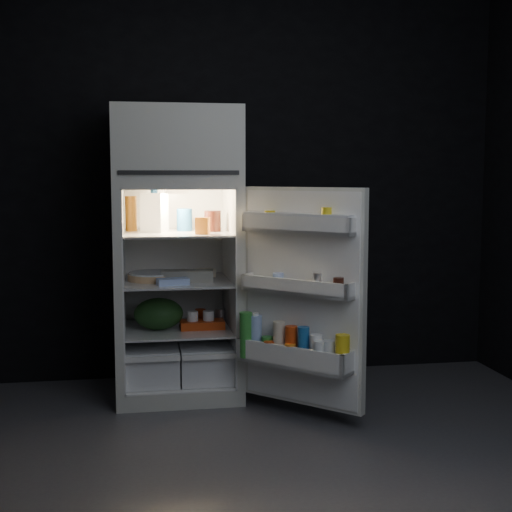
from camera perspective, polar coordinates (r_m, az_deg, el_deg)
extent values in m
cube|color=#4B4B50|center=(3.45, -0.75, -17.03)|extent=(4.00, 3.40, 0.00)
cube|color=black|center=(4.85, -3.90, 6.17)|extent=(4.00, 0.00, 2.70)
cube|color=black|center=(1.50, 9.26, 5.49)|extent=(4.00, 0.00, 2.70)
cube|color=silver|center=(4.62, -6.23, -10.21)|extent=(0.76, 0.70, 0.10)
cube|color=silver|center=(4.47, -10.88, -2.31)|extent=(0.05, 0.70, 1.20)
cube|color=silver|center=(4.51, -1.83, -2.12)|extent=(0.05, 0.70, 1.20)
cube|color=white|center=(4.80, -6.56, -1.65)|extent=(0.66, 0.05, 1.20)
cube|color=silver|center=(4.43, -6.43, 5.86)|extent=(0.76, 0.70, 0.06)
cube|color=silver|center=(4.43, -6.47, 8.96)|extent=(0.76, 0.70, 0.42)
cube|color=black|center=(4.08, -6.16, 6.66)|extent=(0.68, 0.01, 0.02)
cube|color=white|center=(4.45, -10.51, -2.35)|extent=(0.01, 0.65, 1.20)
cube|color=white|center=(4.49, -2.15, -2.18)|extent=(0.01, 0.65, 1.20)
cube|color=white|center=(4.41, -6.41, 5.41)|extent=(0.66, 0.65, 0.01)
cube|color=white|center=(4.58, -6.22, -9.66)|extent=(0.66, 0.65, 0.01)
cube|color=white|center=(4.42, -6.36, 1.83)|extent=(0.65, 0.63, 0.01)
cube|color=white|center=(4.45, -6.32, -2.02)|extent=(0.65, 0.63, 0.01)
cube|color=white|center=(4.51, -6.27, -5.79)|extent=(0.65, 0.63, 0.01)
cube|color=white|center=(4.57, -8.34, -8.24)|extent=(0.32, 0.59, 0.22)
cube|color=white|center=(4.58, -4.17, -8.13)|extent=(0.32, 0.59, 0.22)
cube|color=white|center=(4.23, -8.26, -8.17)|extent=(0.32, 0.02, 0.03)
cube|color=white|center=(4.25, -3.76, -8.05)|extent=(0.32, 0.02, 0.03)
cube|color=#FFE5B2|center=(4.36, -6.37, 5.12)|extent=(0.14, 0.14, 0.02)
cube|color=silver|center=(3.99, 3.82, -3.27)|extent=(0.58, 0.57, 1.22)
cube|color=white|center=(3.97, 3.61, -3.33)|extent=(0.52, 0.51, 1.18)
cube|color=white|center=(3.88, 3.32, 1.97)|extent=(0.55, 0.54, 0.02)
cube|color=white|center=(3.85, 3.05, 2.50)|extent=(0.50, 0.49, 0.10)
cube|color=white|center=(3.72, 7.66, 2.31)|extent=(0.08, 0.08, 0.10)
cube|color=white|center=(4.06, -0.64, 2.71)|extent=(0.08, 0.08, 0.10)
cube|color=white|center=(3.92, 3.25, -2.92)|extent=(0.55, 0.55, 0.02)
cube|color=white|center=(3.88, 2.94, -2.51)|extent=(0.50, 0.49, 0.09)
cube|color=white|center=(3.75, 7.55, -2.86)|extent=(0.08, 0.09, 0.09)
cube|color=white|center=(4.10, -0.68, -2.03)|extent=(0.08, 0.09, 0.09)
cube|color=white|center=(3.99, 3.06, -8.71)|extent=(0.58, 0.58, 0.02)
cube|color=white|center=(3.93, 2.60, -8.14)|extent=(0.50, 0.49, 0.13)
cube|color=white|center=(3.82, 7.32, -8.61)|extent=(0.11, 0.11, 0.13)
cube|color=white|center=(4.15, -0.83, -7.32)|extent=(0.11, 0.11, 0.13)
cube|color=white|center=(3.88, 3.33, 3.32)|extent=(0.53, 0.53, 0.02)
cylinder|color=yellow|center=(3.79, 5.65, 2.94)|extent=(0.08, 0.08, 0.13)
cylinder|color=black|center=(3.86, 3.83, 2.71)|extent=(0.08, 0.08, 0.08)
cylinder|color=yellow|center=(3.98, 1.12, 2.94)|extent=(0.08, 0.08, 0.10)
cylinder|color=black|center=(3.78, 6.61, -2.43)|extent=(0.08, 0.08, 0.09)
cylinder|color=white|center=(3.84, 4.91, -2.15)|extent=(0.07, 0.07, 0.11)
cylinder|color=#9AB6EE|center=(3.98, 1.78, -1.99)|extent=(0.08, 0.08, 0.09)
cylinder|color=yellow|center=(3.82, 6.93, -7.74)|extent=(0.11, 0.11, 0.20)
cylinder|color=silver|center=(3.86, 5.87, -7.89)|extent=(0.08, 0.08, 0.16)
cylinder|color=white|center=(3.90, 4.83, -7.58)|extent=(0.10, 0.10, 0.18)
cylinder|color=#1C589A|center=(3.93, 3.82, -7.20)|extent=(0.09, 0.09, 0.21)
cylinder|color=#BE3910|center=(3.97, 2.82, -7.09)|extent=(0.10, 0.10, 0.21)
cylinder|color=beige|center=(4.01, 1.85, -6.82)|extent=(0.10, 0.10, 0.22)
cylinder|color=#338C33|center=(4.07, 0.90, -7.34)|extent=(0.09, 0.09, 0.13)
cylinder|color=#9AB6EE|center=(4.10, -0.03, -6.43)|extent=(0.10, 0.10, 0.24)
cylinder|color=silver|center=(3.84, 5.05, -7.94)|extent=(0.08, 0.08, 0.16)
cylinder|color=orange|center=(3.94, 2.76, -7.88)|extent=(0.08, 0.08, 0.12)
cylinder|color=#BE3910|center=(4.01, 1.05, -7.64)|extent=(0.08, 0.08, 0.11)
cylinder|color=#338C33|center=(4.09, -0.82, -6.32)|extent=(0.10, 0.10, 0.26)
cylinder|color=white|center=(4.07, -0.03, -4.75)|extent=(0.05, 0.05, 0.02)
cube|color=white|center=(4.43, -8.13, 3.45)|extent=(0.18, 0.18, 0.24)
cylinder|color=#1C589A|center=(4.51, -5.74, 2.90)|extent=(0.12, 0.12, 0.14)
cylinder|color=black|center=(4.45, -3.49, 2.81)|extent=(0.14, 0.14, 0.13)
cylinder|color=#AB641B|center=(4.54, -9.95, 3.37)|extent=(0.09, 0.09, 0.22)
cube|color=orange|center=(4.25, -4.30, 2.43)|extent=(0.09, 0.08, 0.10)
cube|color=gray|center=(4.39, -5.51, -1.60)|extent=(0.32, 0.15, 0.07)
cylinder|color=tan|center=(4.48, -8.18, -1.67)|extent=(0.39, 0.39, 0.04)
cube|color=#9AB6EE|center=(4.26, -6.66, -2.05)|extent=(0.20, 0.12, 0.04)
cube|color=beige|center=(4.59, -4.13, -1.35)|extent=(0.14, 0.12, 0.05)
ellipsoid|color=#193815|center=(4.45, -7.81, -4.60)|extent=(0.36, 0.33, 0.20)
cube|color=#BE3910|center=(4.47, -4.33, -5.48)|extent=(0.27, 0.15, 0.05)
cylinder|color=#BE3910|center=(4.63, -4.47, -4.81)|extent=(0.08, 0.08, 0.09)
cylinder|color=white|center=(4.64, -2.88, -4.77)|extent=(0.08, 0.08, 0.09)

